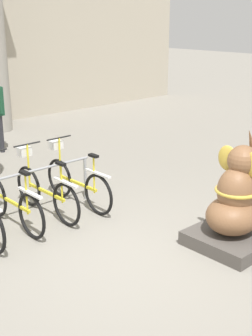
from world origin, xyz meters
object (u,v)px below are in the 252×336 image
bicycle_2 (45,190)px  bicycle_3 (76,181)px  elephant_statue (235,207)px  bicycle_1 (11,200)px

bicycle_2 → bicycle_3: bearing=-0.9°
bicycle_3 → elephant_statue: bearing=-74.4°
bicycle_1 → bicycle_3: size_ratio=1.00×
bicycle_1 → bicycle_2: bearing=1.6°
bicycle_2 → bicycle_1: bearing=-178.4°
bicycle_1 → elephant_statue: (1.96, -2.62, 0.14)m
bicycle_2 → bicycle_3: same height
bicycle_2 → elephant_statue: bearing=-63.0°
bicycle_2 → elephant_statue: elephant_statue is taller
bicycle_3 → elephant_statue: elephant_statue is taller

